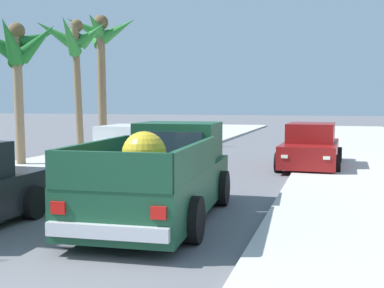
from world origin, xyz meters
TOP-DOWN VIEW (x-y plane):
  - sidewalk_left at (-5.01, 12.00)m, footprint 5.28×60.00m
  - sidewalk_right at (5.01, 12.00)m, footprint 5.28×60.00m
  - curb_left at (-3.77, 12.00)m, footprint 0.16×60.00m
  - curb_right at (3.77, 12.00)m, footprint 0.16×60.00m
  - pickup_truck at (0.36, 5.37)m, footprint 2.46×5.32m
  - car_left_near at (2.82, 13.46)m, footprint 2.11×4.30m
  - car_right_mid at (-2.51, 10.35)m, footprint 2.18×4.33m
  - palm_tree_left_mid at (-7.32, 15.73)m, footprint 3.16×3.73m
  - palm_tree_right_mid at (-6.81, 10.85)m, footprint 3.30×3.64m
  - palm_tree_left_back at (-7.73, 18.99)m, footprint 3.52×3.56m

SIDE VIEW (x-z plane):
  - curb_left at x=-3.77m, z-range 0.00..0.10m
  - curb_right at x=3.77m, z-range 0.00..0.10m
  - sidewalk_left at x=-5.01m, z-range 0.00..0.12m
  - sidewalk_right at x=5.01m, z-range 0.00..0.12m
  - car_left_near at x=2.82m, z-range -0.06..1.48m
  - car_right_mid at x=-2.51m, z-range -0.06..1.48m
  - pickup_truck at x=0.36m, z-range -0.11..1.69m
  - palm_tree_right_mid at x=-6.81m, z-range 1.54..6.56m
  - palm_tree_left_mid at x=-7.32m, z-range 1.88..7.79m
  - palm_tree_left_back at x=-7.73m, z-range 1.93..8.52m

